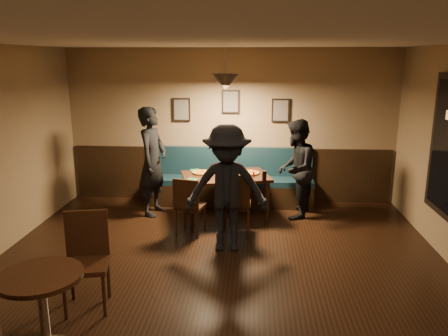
{
  "coord_description": "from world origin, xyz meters",
  "views": [
    {
      "loc": [
        0.45,
        -4.61,
        2.62
      ],
      "look_at": [
        -0.03,
        2.11,
        0.95
      ],
      "focal_mm": 35.77,
      "sensor_mm": 36.0,
      "label": 1
    }
  ],
  "objects_px": {
    "dining_table": "(225,197)",
    "chair_near_left": "(190,205)",
    "booth_bench": "(230,178)",
    "chair_near_right": "(236,203)",
    "diner_left": "(153,162)",
    "diner_front": "(227,189)",
    "soda_glass": "(264,176)",
    "diner_right": "(296,169)",
    "cafe_chair_far": "(86,263)",
    "tabasco_bottle": "(254,174)",
    "cafe_table": "(44,314)"
  },
  "relations": [
    {
      "from": "chair_near_left",
      "to": "diner_front",
      "type": "distance_m",
      "value": 0.92
    },
    {
      "from": "diner_right",
      "to": "soda_glass",
      "type": "distance_m",
      "value": 0.69
    },
    {
      "from": "tabasco_bottle",
      "to": "cafe_chair_far",
      "type": "distance_m",
      "value": 3.29
    },
    {
      "from": "chair_near_left",
      "to": "diner_left",
      "type": "xyz_separation_m",
      "value": [
        -0.75,
        0.84,
        0.47
      ]
    },
    {
      "from": "cafe_table",
      "to": "dining_table",
      "type": "bearing_deg",
      "value": 69.27
    },
    {
      "from": "diner_right",
      "to": "cafe_table",
      "type": "xyz_separation_m",
      "value": [
        -2.54,
        -3.81,
        -0.43
      ]
    },
    {
      "from": "dining_table",
      "to": "chair_near_left",
      "type": "height_order",
      "value": "chair_near_left"
    },
    {
      "from": "booth_bench",
      "to": "cafe_table",
      "type": "height_order",
      "value": "booth_bench"
    },
    {
      "from": "dining_table",
      "to": "cafe_chair_far",
      "type": "height_order",
      "value": "cafe_chair_far"
    },
    {
      "from": "chair_near_right",
      "to": "diner_left",
      "type": "distance_m",
      "value": 1.72
    },
    {
      "from": "diner_left",
      "to": "diner_front",
      "type": "distance_m",
      "value": 1.93
    },
    {
      "from": "diner_left",
      "to": "soda_glass",
      "type": "distance_m",
      "value": 1.92
    },
    {
      "from": "dining_table",
      "to": "diner_right",
      "type": "xyz_separation_m",
      "value": [
        1.16,
        0.16,
        0.45
      ]
    },
    {
      "from": "diner_front",
      "to": "tabasco_bottle",
      "type": "bearing_deg",
      "value": 69.92
    },
    {
      "from": "tabasco_bottle",
      "to": "soda_glass",
      "type": "bearing_deg",
      "value": -49.17
    },
    {
      "from": "diner_left",
      "to": "soda_glass",
      "type": "height_order",
      "value": "diner_left"
    },
    {
      "from": "chair_near_right",
      "to": "diner_front",
      "type": "bearing_deg",
      "value": -99.19
    },
    {
      "from": "chair_near_right",
      "to": "booth_bench",
      "type": "bearing_deg",
      "value": 98.33
    },
    {
      "from": "chair_near_right",
      "to": "diner_right",
      "type": "bearing_deg",
      "value": 42.89
    },
    {
      "from": "chair_near_left",
      "to": "diner_right",
      "type": "height_order",
      "value": "diner_right"
    },
    {
      "from": "dining_table",
      "to": "diner_left",
      "type": "distance_m",
      "value": 1.36
    },
    {
      "from": "booth_bench",
      "to": "cafe_chair_far",
      "type": "relative_size",
      "value": 2.9
    },
    {
      "from": "dining_table",
      "to": "diner_left",
      "type": "xyz_separation_m",
      "value": [
        -1.24,
        0.14,
        0.55
      ]
    },
    {
      "from": "tabasco_bottle",
      "to": "booth_bench",
      "type": "bearing_deg",
      "value": 117.64
    },
    {
      "from": "cafe_chair_far",
      "to": "dining_table",
      "type": "bearing_deg",
      "value": -126.03
    },
    {
      "from": "soda_glass",
      "to": "diner_right",
      "type": "bearing_deg",
      "value": 40.28
    },
    {
      "from": "booth_bench",
      "to": "tabasco_bottle",
      "type": "bearing_deg",
      "value": -62.36
    },
    {
      "from": "dining_table",
      "to": "soda_glass",
      "type": "relative_size",
      "value": 8.86
    },
    {
      "from": "booth_bench",
      "to": "diner_left",
      "type": "bearing_deg",
      "value": -154.61
    },
    {
      "from": "dining_table",
      "to": "diner_left",
      "type": "bearing_deg",
      "value": 158.67
    },
    {
      "from": "booth_bench",
      "to": "dining_table",
      "type": "bearing_deg",
      "value": -91.99
    },
    {
      "from": "booth_bench",
      "to": "diner_right",
      "type": "xyz_separation_m",
      "value": [
        1.13,
        -0.58,
        0.33
      ]
    },
    {
      "from": "booth_bench",
      "to": "cafe_chair_far",
      "type": "bearing_deg",
      "value": -109.91
    },
    {
      "from": "soda_glass",
      "to": "cafe_table",
      "type": "relative_size",
      "value": 0.2
    },
    {
      "from": "diner_front",
      "to": "diner_left",
      "type": "bearing_deg",
      "value": 131.23
    },
    {
      "from": "diner_right",
      "to": "soda_glass",
      "type": "relative_size",
      "value": 10.55
    },
    {
      "from": "chair_near_right",
      "to": "diner_right",
      "type": "relative_size",
      "value": 0.59
    },
    {
      "from": "chair_near_left",
      "to": "chair_near_right",
      "type": "bearing_deg",
      "value": 14.22
    },
    {
      "from": "booth_bench",
      "to": "diner_left",
      "type": "relative_size",
      "value": 1.63
    },
    {
      "from": "chair_near_left",
      "to": "cafe_chair_far",
      "type": "relative_size",
      "value": 0.87
    },
    {
      "from": "chair_near_left",
      "to": "diner_left",
      "type": "distance_m",
      "value": 1.22
    },
    {
      "from": "chair_near_right",
      "to": "tabasco_bottle",
      "type": "relative_size",
      "value": 8.33
    },
    {
      "from": "soda_glass",
      "to": "cafe_table",
      "type": "bearing_deg",
      "value": -120.91
    },
    {
      "from": "tabasco_bottle",
      "to": "cafe_table",
      "type": "xyz_separation_m",
      "value": [
        -1.84,
        -3.55,
        -0.41
      ]
    },
    {
      "from": "diner_left",
      "to": "cafe_chair_far",
      "type": "bearing_deg",
      "value": -169.15
    },
    {
      "from": "chair_near_right",
      "to": "soda_glass",
      "type": "distance_m",
      "value": 0.67
    },
    {
      "from": "soda_glass",
      "to": "cafe_table",
      "type": "distance_m",
      "value": 3.94
    },
    {
      "from": "booth_bench",
      "to": "tabasco_bottle",
      "type": "xyz_separation_m",
      "value": [
        0.44,
        -0.84,
        0.3
      ]
    },
    {
      "from": "diner_left",
      "to": "diner_front",
      "type": "relative_size",
      "value": 1.04
    },
    {
      "from": "dining_table",
      "to": "cafe_chair_far",
      "type": "xyz_separation_m",
      "value": [
        -1.28,
        -2.88,
        0.15
      ]
    }
  ]
}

